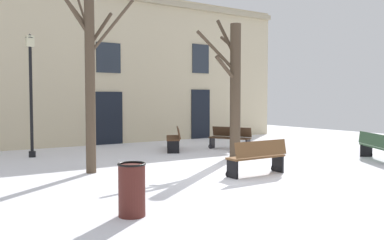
% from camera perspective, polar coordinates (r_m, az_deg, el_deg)
% --- Properties ---
extents(ground_plane, '(29.78, 29.78, 0.00)m').
position_cam_1_polar(ground_plane, '(10.58, 4.96, -7.59)').
color(ground_plane, white).
extents(building_facade, '(18.61, 0.60, 6.58)m').
position_cam_1_polar(building_facade, '(17.87, -12.16, 7.43)').
color(building_facade, beige).
rests_on(building_facade, ground).
extents(tree_right_of_center, '(1.48, 1.15, 4.65)m').
position_cam_1_polar(tree_right_of_center, '(13.66, 5.91, 4.73)').
color(tree_right_of_center, '#4C3D2D').
rests_on(tree_right_of_center, ground).
extents(tree_foreground, '(2.06, 1.80, 5.51)m').
position_cam_1_polar(tree_foreground, '(10.98, -14.04, 8.36)').
color(tree_foreground, '#4C3D2D').
rests_on(tree_foreground, ground).
extents(streetlamp, '(0.30, 0.30, 4.07)m').
position_cam_1_polar(streetlamp, '(14.46, -21.67, 4.91)').
color(streetlamp, black).
rests_on(streetlamp, ground).
extents(litter_bin, '(0.47, 0.47, 0.88)m').
position_cam_1_polar(litter_bin, '(6.87, -8.43, -9.59)').
color(litter_bin, '#4C1E19').
rests_on(litter_bin, ground).
extents(bench_back_to_back_left, '(1.37, 1.90, 0.87)m').
position_cam_1_polar(bench_back_to_back_left, '(15.34, -2.49, -2.53)').
color(bench_back_to_back_left, '#51331E').
rests_on(bench_back_to_back_left, ground).
extents(bench_near_lamp, '(1.18, 1.65, 0.86)m').
position_cam_1_polar(bench_near_lamp, '(15.75, 5.38, -2.49)').
color(bench_near_lamp, '#3D2819').
rests_on(bench_near_lamp, ground).
extents(bench_near_center_tree, '(1.37, 1.80, 0.87)m').
position_cam_1_polar(bench_near_center_tree, '(14.01, 24.46, -3.37)').
color(bench_near_center_tree, '#2D4C33').
rests_on(bench_near_center_tree, ground).
extents(bench_by_litter_bin, '(1.71, 0.46, 0.90)m').
position_cam_1_polar(bench_by_litter_bin, '(10.47, 9.17, -5.13)').
color(bench_by_litter_bin, brown).
rests_on(bench_by_litter_bin, ground).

